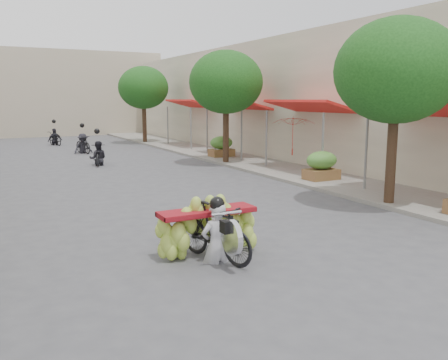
% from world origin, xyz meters
% --- Properties ---
extents(ground, '(120.00, 120.00, 0.00)m').
position_xyz_m(ground, '(0.00, 0.00, 0.00)').
color(ground, '#4F4F53').
rests_on(ground, ground).
extents(sidewalk_right, '(4.00, 60.00, 0.12)m').
position_xyz_m(sidewalk_right, '(7.00, 15.00, 0.06)').
color(sidewalk_right, gray).
rests_on(sidewalk_right, ground).
extents(shophouse_row_right, '(9.77, 40.00, 6.00)m').
position_xyz_m(shophouse_row_right, '(11.99, 14.00, 3.00)').
color(shophouse_row_right, beige).
rests_on(shophouse_row_right, ground).
extents(far_building, '(20.00, 6.00, 7.00)m').
position_xyz_m(far_building, '(0.00, 38.00, 3.50)').
color(far_building, '#B5A78F').
rests_on(far_building, ground).
extents(street_tree_near, '(3.40, 3.40, 5.25)m').
position_xyz_m(street_tree_near, '(5.40, 4.00, 3.78)').
color(street_tree_near, '#3A2719').
rests_on(street_tree_near, ground).
extents(street_tree_mid, '(3.40, 3.40, 5.25)m').
position_xyz_m(street_tree_mid, '(5.40, 14.00, 3.78)').
color(street_tree_mid, '#3A2719').
rests_on(street_tree_mid, ground).
extents(street_tree_far, '(3.40, 3.40, 5.25)m').
position_xyz_m(street_tree_far, '(5.40, 26.00, 3.78)').
color(street_tree_far, '#3A2719').
rests_on(street_tree_far, ground).
extents(produce_crate_mid, '(1.20, 0.88, 1.16)m').
position_xyz_m(produce_crate_mid, '(6.20, 8.00, 0.71)').
color(produce_crate_mid, brown).
rests_on(produce_crate_mid, ground).
extents(produce_crate_far, '(1.20, 0.88, 1.16)m').
position_xyz_m(produce_crate_far, '(6.20, 16.00, 0.71)').
color(produce_crate_far, brown).
rests_on(produce_crate_far, ground).
extents(banana_motorbike, '(2.20, 1.97, 2.11)m').
position_xyz_m(banana_motorbike, '(-1.06, 2.29, 0.70)').
color(banana_motorbike, black).
rests_on(banana_motorbike, ground).
extents(market_umbrella, '(1.76, 1.76, 1.57)m').
position_xyz_m(market_umbrella, '(6.22, 9.82, 2.38)').
color(market_umbrella, '#A41E15').
rests_on(market_umbrella, ground).
extents(pedestrian, '(0.89, 0.62, 1.67)m').
position_xyz_m(pedestrian, '(6.00, 16.03, 0.96)').
color(pedestrian, white).
rests_on(pedestrian, ground).
extents(bg_motorbike_a, '(1.03, 1.74, 1.95)m').
position_xyz_m(bg_motorbike_a, '(-0.01, 16.44, 0.74)').
color(bg_motorbike_a, black).
rests_on(bg_motorbike_a, ground).
extents(bg_motorbike_b, '(1.16, 1.85, 1.95)m').
position_xyz_m(bg_motorbike_b, '(0.36, 21.72, 0.83)').
color(bg_motorbike_b, black).
rests_on(bg_motorbike_b, ground).
extents(bg_motorbike_c, '(1.08, 1.68, 1.95)m').
position_xyz_m(bg_motorbike_c, '(-0.31, 27.51, 0.80)').
color(bg_motorbike_c, black).
rests_on(bg_motorbike_c, ground).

